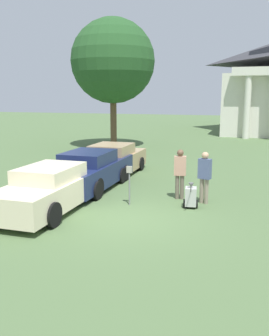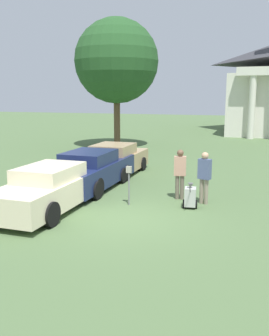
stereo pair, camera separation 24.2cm
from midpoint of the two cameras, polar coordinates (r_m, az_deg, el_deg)
ground_plane at (r=11.35m, az=-0.69°, el=-7.72°), size 120.00×120.00×0.00m
parked_car_cream at (r=12.44m, az=-11.77°, el=-2.95°), size 1.93×5.21×1.45m
parked_car_navy at (r=14.97m, az=-6.15°, el=-0.37°), size 2.03×5.09×1.49m
parked_car_tan at (r=17.27m, az=-2.64°, el=1.14°), size 2.01×4.62×1.45m
parking_meter at (r=12.48m, az=-0.30°, el=-1.54°), size 0.18×0.09×1.33m
person_worker at (r=13.28m, az=7.46°, el=-0.46°), size 0.45×0.29×1.78m
person_supervisor at (r=12.85m, az=11.14°, el=-0.97°), size 0.47×0.33×1.78m
equipment_cart at (r=12.41m, az=9.04°, el=-4.34°), size 0.50×1.00×1.00m
shade_tree at (r=26.50m, az=-2.49°, el=15.94°), size 5.72×5.72×8.78m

